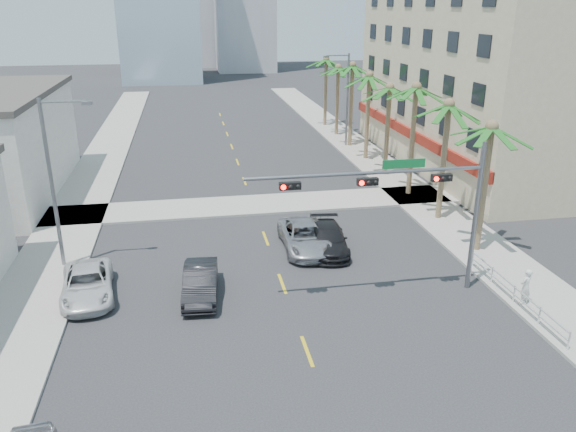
% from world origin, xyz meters
% --- Properties ---
extents(ground, '(260.00, 260.00, 0.00)m').
position_xyz_m(ground, '(0.00, 0.00, 0.00)').
color(ground, '#262628').
rests_on(ground, ground).
extents(sidewalk_right, '(4.00, 120.00, 0.15)m').
position_xyz_m(sidewalk_right, '(12.00, 20.00, 0.07)').
color(sidewalk_right, gray).
rests_on(sidewalk_right, ground).
extents(sidewalk_left, '(4.00, 120.00, 0.15)m').
position_xyz_m(sidewalk_left, '(-12.00, 20.00, 0.07)').
color(sidewalk_left, gray).
rests_on(sidewalk_left, ground).
extents(sidewalk_cross, '(80.00, 4.00, 0.15)m').
position_xyz_m(sidewalk_cross, '(0.00, 22.00, 0.07)').
color(sidewalk_cross, gray).
rests_on(sidewalk_cross, ground).
extents(building_right, '(15.25, 28.00, 15.00)m').
position_xyz_m(building_right, '(21.99, 30.00, 7.50)').
color(building_right, tan).
rests_on(building_right, ground).
extents(traffic_signal_mast, '(11.12, 0.54, 7.20)m').
position_xyz_m(traffic_signal_mast, '(5.78, 7.95, 5.06)').
color(traffic_signal_mast, slate).
rests_on(traffic_signal_mast, ground).
extents(palm_tree_0, '(4.80, 4.80, 7.80)m').
position_xyz_m(palm_tree_0, '(11.60, 12.00, 7.08)').
color(palm_tree_0, brown).
rests_on(palm_tree_0, ground).
extents(palm_tree_1, '(4.80, 4.80, 8.16)m').
position_xyz_m(palm_tree_1, '(11.60, 17.20, 7.43)').
color(palm_tree_1, brown).
rests_on(palm_tree_1, ground).
extents(palm_tree_2, '(4.80, 4.80, 8.52)m').
position_xyz_m(palm_tree_2, '(11.60, 22.40, 7.78)').
color(palm_tree_2, brown).
rests_on(palm_tree_2, ground).
extents(palm_tree_3, '(4.80, 4.80, 7.80)m').
position_xyz_m(palm_tree_3, '(11.60, 27.60, 7.08)').
color(palm_tree_3, brown).
rests_on(palm_tree_3, ground).
extents(palm_tree_4, '(4.80, 4.80, 8.16)m').
position_xyz_m(palm_tree_4, '(11.60, 32.80, 7.43)').
color(palm_tree_4, brown).
rests_on(palm_tree_4, ground).
extents(palm_tree_5, '(4.80, 4.80, 8.52)m').
position_xyz_m(palm_tree_5, '(11.60, 38.00, 7.78)').
color(palm_tree_5, brown).
rests_on(palm_tree_5, ground).
extents(palm_tree_6, '(4.80, 4.80, 7.80)m').
position_xyz_m(palm_tree_6, '(11.60, 43.20, 7.08)').
color(palm_tree_6, brown).
rests_on(palm_tree_6, ground).
extents(palm_tree_7, '(4.80, 4.80, 8.16)m').
position_xyz_m(palm_tree_7, '(11.60, 48.40, 7.43)').
color(palm_tree_7, brown).
rests_on(palm_tree_7, ground).
extents(streetlight_left, '(2.55, 0.25, 9.00)m').
position_xyz_m(streetlight_left, '(-11.00, 14.00, 5.06)').
color(streetlight_left, slate).
rests_on(streetlight_left, ground).
extents(streetlight_right, '(2.55, 0.25, 9.00)m').
position_xyz_m(streetlight_right, '(11.00, 38.00, 5.06)').
color(streetlight_right, slate).
rests_on(streetlight_right, ground).
extents(guardrail, '(0.08, 8.08, 1.00)m').
position_xyz_m(guardrail, '(10.30, 6.00, 0.67)').
color(guardrail, silver).
rests_on(guardrail, ground).
extents(car_parked_far, '(2.92, 5.29, 1.40)m').
position_xyz_m(car_parked_far, '(-9.40, 10.30, 0.70)').
color(car_parked_far, silver).
rests_on(car_parked_far, ground).
extents(car_lane_left, '(1.90, 4.61, 1.48)m').
position_xyz_m(car_lane_left, '(-4.07, 9.44, 0.74)').
color(car_lane_left, black).
rests_on(car_lane_left, ground).
extents(car_lane_center, '(2.58, 5.49, 1.52)m').
position_xyz_m(car_lane_center, '(2.00, 14.06, 0.76)').
color(car_lane_center, '#AEAEB2').
rests_on(car_lane_center, ground).
extents(car_lane_right, '(2.58, 5.12, 1.43)m').
position_xyz_m(car_lane_right, '(3.29, 13.59, 0.71)').
color(car_lane_right, black).
rests_on(car_lane_right, ground).
extents(pedestrian, '(0.75, 0.65, 1.74)m').
position_xyz_m(pedestrian, '(10.69, 5.81, 1.02)').
color(pedestrian, silver).
rests_on(pedestrian, sidewalk_right).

